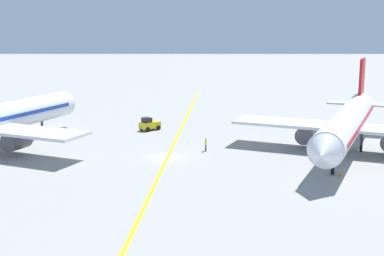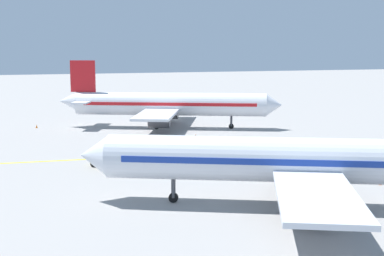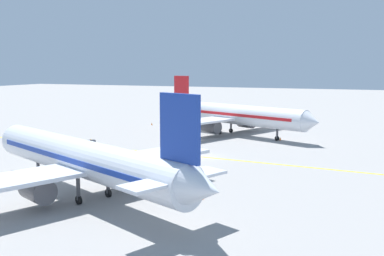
{
  "view_description": "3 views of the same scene",
  "coord_description": "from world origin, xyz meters",
  "px_view_note": "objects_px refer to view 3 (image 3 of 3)",
  "views": [
    {
      "loc": [
        -2.97,
        60.9,
        15.78
      ],
      "look_at": [
        -2.88,
        0.93,
        3.73
      ],
      "focal_mm": 50.0,
      "sensor_mm": 36.0,
      "label": 1
    },
    {
      "loc": [
        59.28,
        -24.27,
        12.7
      ],
      "look_at": [
        -1.32,
        -4.68,
        3.02
      ],
      "focal_mm": 50.0,
      "sensor_mm": 36.0,
      "label": 2
    },
    {
      "loc": [
        57.32,
        21.91,
        12.54
      ],
      "look_at": [
        4.93,
        0.64,
        4.73
      ],
      "focal_mm": 42.0,
      "sensor_mm": 36.0,
      "label": 3
    }
  ],
  "objects_px": {
    "baggage_tug_white": "(91,147)",
    "traffic_cone_near_nose": "(280,139)",
    "airplane_adjacent_stand": "(84,159)",
    "traffic_cone_mid_apron": "(152,124)",
    "traffic_cone_by_wingtip": "(202,196)",
    "airplane_at_gate": "(232,115)",
    "ground_crew_worker": "(192,144)"
  },
  "relations": [
    {
      "from": "baggage_tug_white",
      "to": "traffic_cone_near_nose",
      "type": "xyz_separation_m",
      "value": [
        -21.74,
        23.35,
        -0.63
      ]
    },
    {
      "from": "airplane_adjacent_stand",
      "to": "traffic_cone_mid_apron",
      "type": "bearing_deg",
      "value": -159.7
    },
    {
      "from": "traffic_cone_by_wingtip",
      "to": "airplane_at_gate",
      "type": "bearing_deg",
      "value": -166.8
    },
    {
      "from": "airplane_at_gate",
      "to": "ground_crew_worker",
      "type": "xyz_separation_m",
      "value": [
        17.0,
        -0.97,
        -2.8
      ]
    },
    {
      "from": "airplane_at_gate",
      "to": "ground_crew_worker",
      "type": "relative_size",
      "value": 20.12
    },
    {
      "from": "ground_crew_worker",
      "to": "traffic_cone_by_wingtip",
      "type": "height_order",
      "value": "ground_crew_worker"
    },
    {
      "from": "traffic_cone_mid_apron",
      "to": "airplane_adjacent_stand",
      "type": "bearing_deg",
      "value": 20.3
    },
    {
      "from": "ground_crew_worker",
      "to": "traffic_cone_near_nose",
      "type": "relative_size",
      "value": 3.05
    },
    {
      "from": "traffic_cone_near_nose",
      "to": "traffic_cone_mid_apron",
      "type": "height_order",
      "value": "same"
    },
    {
      "from": "airplane_adjacent_stand",
      "to": "traffic_cone_near_nose",
      "type": "height_order",
      "value": "airplane_adjacent_stand"
    },
    {
      "from": "baggage_tug_white",
      "to": "traffic_cone_by_wingtip",
      "type": "distance_m",
      "value": 27.74
    },
    {
      "from": "airplane_at_gate",
      "to": "baggage_tug_white",
      "type": "distance_m",
      "value": 28.63
    },
    {
      "from": "airplane_at_gate",
      "to": "airplane_adjacent_stand",
      "type": "height_order",
      "value": "same"
    },
    {
      "from": "traffic_cone_mid_apron",
      "to": "traffic_cone_near_nose",
      "type": "bearing_deg",
      "value": 72.08
    },
    {
      "from": "airplane_adjacent_stand",
      "to": "traffic_cone_mid_apron",
      "type": "height_order",
      "value": "airplane_adjacent_stand"
    },
    {
      "from": "traffic_cone_near_nose",
      "to": "traffic_cone_by_wingtip",
      "type": "bearing_deg",
      "value": -0.32
    },
    {
      "from": "baggage_tug_white",
      "to": "traffic_cone_near_nose",
      "type": "height_order",
      "value": "baggage_tug_white"
    },
    {
      "from": "traffic_cone_by_wingtip",
      "to": "ground_crew_worker",
      "type": "bearing_deg",
      "value": -155.89
    },
    {
      "from": "airplane_adjacent_stand",
      "to": "baggage_tug_white",
      "type": "relative_size",
      "value": 10.38
    },
    {
      "from": "traffic_cone_by_wingtip",
      "to": "traffic_cone_mid_apron",
      "type": "bearing_deg",
      "value": -147.85
    },
    {
      "from": "traffic_cone_by_wingtip",
      "to": "airplane_adjacent_stand",
      "type": "bearing_deg",
      "value": -71.36
    },
    {
      "from": "airplane_adjacent_stand",
      "to": "traffic_cone_mid_apron",
      "type": "relative_size",
      "value": 61.19
    },
    {
      "from": "airplane_at_gate",
      "to": "ground_crew_worker",
      "type": "bearing_deg",
      "value": -3.26
    },
    {
      "from": "baggage_tug_white",
      "to": "airplane_at_gate",
      "type": "bearing_deg",
      "value": 151.25
    },
    {
      "from": "baggage_tug_white",
      "to": "ground_crew_worker",
      "type": "distance_m",
      "value": 15.03
    },
    {
      "from": "airplane_adjacent_stand",
      "to": "traffic_cone_near_nose",
      "type": "xyz_separation_m",
      "value": [
        -40.64,
        10.91,
        -3.43
      ]
    },
    {
      "from": "ground_crew_worker",
      "to": "traffic_cone_mid_apron",
      "type": "xyz_separation_m",
      "value": [
        -23.3,
        -18.86,
        -0.63
      ]
    },
    {
      "from": "traffic_cone_mid_apron",
      "to": "baggage_tug_white",
      "type": "bearing_deg",
      "value": 11.07
    },
    {
      "from": "traffic_cone_mid_apron",
      "to": "traffic_cone_by_wingtip",
      "type": "relative_size",
      "value": 1.0
    },
    {
      "from": "airplane_adjacent_stand",
      "to": "baggage_tug_white",
      "type": "distance_m",
      "value": 22.79
    },
    {
      "from": "traffic_cone_near_nose",
      "to": "traffic_cone_by_wingtip",
      "type": "distance_m",
      "value": 37.03
    },
    {
      "from": "ground_crew_worker",
      "to": "airplane_at_gate",
      "type": "bearing_deg",
      "value": 176.74
    }
  ]
}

